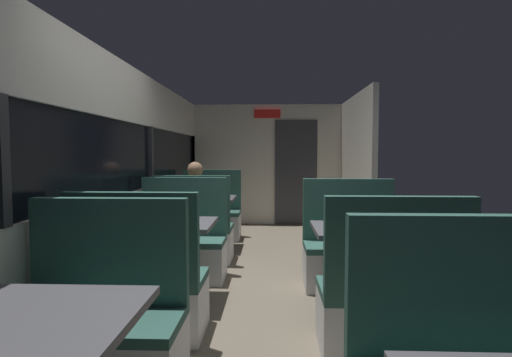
# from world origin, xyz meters

# --- Properties ---
(ground_plane) EXTENTS (3.30, 9.20, 0.02)m
(ground_plane) POSITION_xyz_m (0.00, 0.00, -0.01)
(ground_plane) COLOR #665B4C
(carriage_window_panel_left) EXTENTS (0.09, 8.48, 2.30)m
(carriage_window_panel_left) POSITION_xyz_m (-1.45, 0.00, 1.11)
(carriage_window_panel_left) COLOR beige
(carriage_window_panel_left) RESTS_ON ground_plane
(carriage_end_bulkhead) EXTENTS (2.90, 0.11, 2.30)m
(carriage_end_bulkhead) POSITION_xyz_m (0.06, 4.19, 1.14)
(carriage_end_bulkhead) COLOR beige
(carriage_end_bulkhead) RESTS_ON ground_plane
(carriage_aisle_panel_right) EXTENTS (0.08, 2.40, 2.30)m
(carriage_aisle_panel_right) POSITION_xyz_m (1.45, 3.00, 1.15)
(carriage_aisle_panel_right) COLOR beige
(carriage_aisle_panel_right) RESTS_ON ground_plane
(dining_table_near_window) EXTENTS (0.90, 0.70, 0.74)m
(dining_table_near_window) POSITION_xyz_m (-0.89, -2.09, 0.64)
(dining_table_near_window) COLOR #9E9EA3
(dining_table_near_window) RESTS_ON ground_plane
(bench_near_window_facing_entry) EXTENTS (0.95, 0.50, 1.10)m
(bench_near_window_facing_entry) POSITION_xyz_m (-0.89, -1.39, 0.33)
(bench_near_window_facing_entry) COLOR silver
(bench_near_window_facing_entry) RESTS_ON ground_plane
(dining_table_mid_window) EXTENTS (0.90, 0.70, 0.74)m
(dining_table_mid_window) POSITION_xyz_m (-0.89, 0.02, 0.64)
(dining_table_mid_window) COLOR #9E9EA3
(dining_table_mid_window) RESTS_ON ground_plane
(bench_mid_window_facing_end) EXTENTS (0.95, 0.50, 1.10)m
(bench_mid_window_facing_end) POSITION_xyz_m (-0.89, -0.68, 0.33)
(bench_mid_window_facing_end) COLOR silver
(bench_mid_window_facing_end) RESTS_ON ground_plane
(bench_mid_window_facing_entry) EXTENTS (0.95, 0.50, 1.10)m
(bench_mid_window_facing_entry) POSITION_xyz_m (-0.89, 0.72, 0.33)
(bench_mid_window_facing_entry) COLOR silver
(bench_mid_window_facing_entry) RESTS_ON ground_plane
(dining_table_far_window) EXTENTS (0.90, 0.70, 0.74)m
(dining_table_far_window) POSITION_xyz_m (-0.89, 2.12, 0.64)
(dining_table_far_window) COLOR #9E9EA3
(dining_table_far_window) RESTS_ON ground_plane
(bench_far_window_facing_end) EXTENTS (0.95, 0.50, 1.10)m
(bench_far_window_facing_end) POSITION_xyz_m (-0.89, 1.42, 0.33)
(bench_far_window_facing_end) COLOR silver
(bench_far_window_facing_end) RESTS_ON ground_plane
(bench_far_window_facing_entry) EXTENTS (0.95, 0.50, 1.10)m
(bench_far_window_facing_entry) POSITION_xyz_m (-0.89, 2.82, 0.33)
(bench_far_window_facing_entry) COLOR silver
(bench_far_window_facing_entry) RESTS_ON ground_plane
(dining_table_rear_aisle) EXTENTS (0.90, 0.70, 0.74)m
(dining_table_rear_aisle) POSITION_xyz_m (0.89, -0.18, 0.64)
(dining_table_rear_aisle) COLOR #9E9EA3
(dining_table_rear_aisle) RESTS_ON ground_plane
(bench_rear_aisle_facing_end) EXTENTS (0.95, 0.50, 1.10)m
(bench_rear_aisle_facing_end) POSITION_xyz_m (0.89, -0.88, 0.33)
(bench_rear_aisle_facing_end) COLOR silver
(bench_rear_aisle_facing_end) RESTS_ON ground_plane
(bench_rear_aisle_facing_entry) EXTENTS (0.95, 0.50, 1.10)m
(bench_rear_aisle_facing_entry) POSITION_xyz_m (0.89, 0.52, 0.33)
(bench_rear_aisle_facing_entry) COLOR silver
(bench_rear_aisle_facing_entry) RESTS_ON ground_plane
(seated_passenger) EXTENTS (0.47, 0.55, 1.26)m
(seated_passenger) POSITION_xyz_m (-0.89, 1.50, 0.54)
(seated_passenger) COLOR #26262D
(seated_passenger) RESTS_ON ground_plane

